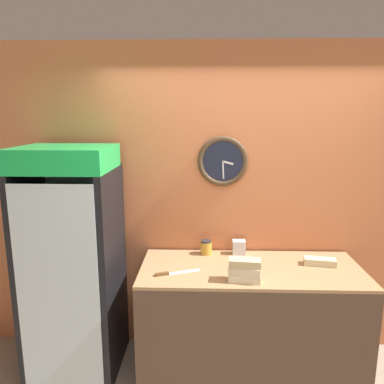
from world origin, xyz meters
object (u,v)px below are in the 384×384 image
object	(u,v)px
sandwich_stack_bottom	(244,278)
chefs_knife	(171,273)
sandwich_flat_left	(320,262)
napkin_dispenser	(239,247)
sandwich_stack_middle	(245,270)
condiment_jar	(206,247)
sandwich_stack_top	(245,263)
beverage_cooler	(75,250)

from	to	relation	value
sandwich_stack_bottom	chefs_knife	bearing A→B (deg)	168.93
sandwich_flat_left	napkin_dispenser	size ratio (longest dim) A/B	2.17
sandwich_stack_middle	sandwich_flat_left	distance (m)	0.72
chefs_knife	condiment_jar	distance (m)	0.50
sandwich_flat_left	napkin_dispenser	xyz separation A→B (m)	(-0.63, 0.22, 0.03)
condiment_jar	sandwich_stack_middle	bearing A→B (deg)	-62.54
chefs_knife	napkin_dispenser	world-z (taller)	napkin_dispenser
sandwich_stack_top	condiment_jar	size ratio (longest dim) A/B	1.96
sandwich_flat_left	napkin_dispenser	bearing A→B (deg)	160.46
sandwich_stack_middle	condiment_jar	size ratio (longest dim) A/B	2.00
sandwich_stack_bottom	sandwich_stack_top	world-z (taller)	sandwich_stack_top
sandwich_flat_left	chefs_knife	distance (m)	1.20
chefs_knife	condiment_jar	bearing A→B (deg)	58.15
condiment_jar	napkin_dispenser	world-z (taller)	condiment_jar
sandwich_stack_bottom	condiment_jar	xyz separation A→B (m)	(-0.28, 0.53, 0.03)
sandwich_stack_middle	condiment_jar	bearing A→B (deg)	117.46
sandwich_stack_bottom	beverage_cooler	bearing A→B (deg)	166.68
sandwich_stack_top	sandwich_stack_bottom	bearing A→B (deg)	0.00
chefs_knife	napkin_dispenser	bearing A→B (deg)	38.72
sandwich_stack_middle	napkin_dispenser	bearing A→B (deg)	89.23
sandwich_stack_middle	sandwich_stack_bottom	bearing A→B (deg)	0.00
sandwich_stack_bottom	napkin_dispenser	world-z (taller)	napkin_dispenser
chefs_knife	sandwich_flat_left	bearing A→B (deg)	10.35
sandwich_stack_middle	chefs_knife	xyz separation A→B (m)	(-0.54, 0.11, -0.08)
napkin_dispenser	sandwich_stack_bottom	bearing A→B (deg)	-90.77
sandwich_stack_bottom	sandwich_flat_left	world-z (taller)	sandwich_stack_bottom
sandwich_stack_top	chefs_knife	distance (m)	0.57
sandwich_stack_top	condiment_jar	bearing A→B (deg)	117.46
sandwich_stack_top	chefs_knife	world-z (taller)	sandwich_stack_top
beverage_cooler	sandwich_stack_top	xyz separation A→B (m)	(1.35, -0.32, 0.04)
napkin_dispenser	beverage_cooler	bearing A→B (deg)	-170.61
sandwich_flat_left	chefs_knife	bearing A→B (deg)	-169.65
sandwich_stack_middle	napkin_dispenser	xyz separation A→B (m)	(0.01, 0.55, -0.03)
napkin_dispenser	chefs_knife	bearing A→B (deg)	-141.28
sandwich_stack_bottom	chefs_knife	size ratio (longest dim) A/B	0.70
sandwich_stack_bottom	chefs_knife	xyz separation A→B (m)	(-0.54, 0.11, -0.02)
condiment_jar	beverage_cooler	bearing A→B (deg)	-168.90
sandwich_stack_top	chefs_knife	bearing A→B (deg)	168.93
beverage_cooler	napkin_dispenser	xyz separation A→B (m)	(1.36, 0.22, -0.04)
sandwich_stack_middle	chefs_knife	world-z (taller)	sandwich_stack_middle
beverage_cooler	chefs_knife	distance (m)	0.85
napkin_dispenser	condiment_jar	bearing A→B (deg)	-177.25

